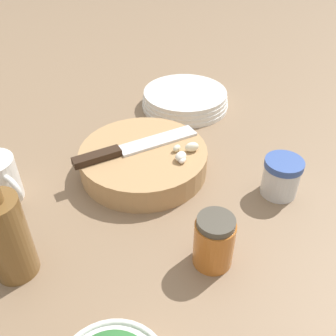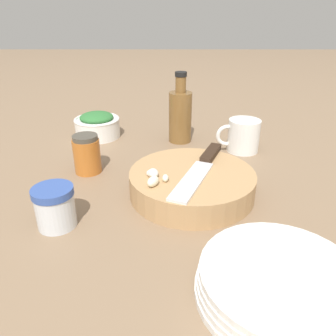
# 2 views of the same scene
# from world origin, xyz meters

# --- Properties ---
(ground_plane) EXTENTS (5.00, 5.00, 0.00)m
(ground_plane) POSITION_xyz_m (0.00, 0.00, 0.00)
(ground_plane) COLOR #7F664C
(cutting_board) EXTENTS (0.23, 0.23, 0.05)m
(cutting_board) POSITION_xyz_m (-0.01, -0.08, 0.02)
(cutting_board) COLOR tan
(cutting_board) RESTS_ON ground_plane
(chef_knife) EXTENTS (0.23, 0.12, 0.01)m
(chef_knife) POSITION_xyz_m (0.01, -0.10, 0.05)
(chef_knife) COLOR black
(chef_knife) RESTS_ON cutting_board
(garlic_cloves) EXTENTS (0.06, 0.04, 0.02)m
(garlic_cloves) POSITION_xyz_m (-0.04, -0.01, 0.05)
(garlic_cloves) COLOR #ECE5C7
(garlic_cloves) RESTS_ON cutting_board
(spice_jar) EXTENTS (0.07, 0.07, 0.07)m
(spice_jar) POSITION_xyz_m (-0.11, 0.15, 0.03)
(spice_jar) COLOR silver
(spice_jar) RESTS_ON ground_plane
(plate_stack) EXTENTS (0.21, 0.21, 0.04)m
(plate_stack) POSITION_xyz_m (-0.26, -0.17, 0.02)
(plate_stack) COLOR silver
(plate_stack) RESTS_ON ground_plane
(honey_jar) EXTENTS (0.06, 0.06, 0.08)m
(honey_jar) POSITION_xyz_m (0.09, 0.14, 0.04)
(honey_jar) COLOR #B26023
(honey_jar) RESTS_ON ground_plane
(oil_bottle) EXTENTS (0.06, 0.06, 0.18)m
(oil_bottle) POSITION_xyz_m (0.27, -0.06, 0.07)
(oil_bottle) COLOR brown
(oil_bottle) RESTS_ON ground_plane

